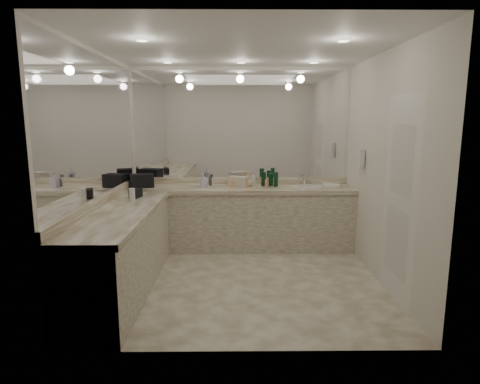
{
  "coord_description": "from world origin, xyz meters",
  "views": [
    {
      "loc": [
        -0.07,
        -4.46,
        1.84
      ],
      "look_at": [
        -0.02,
        0.4,
        0.97
      ],
      "focal_mm": 30.0,
      "sensor_mm": 36.0,
      "label": 1
    }
  ],
  "objects_px": {
    "cream_cosmetic_case": "(239,182)",
    "wall_phone": "(361,159)",
    "sink": "(307,187)",
    "soap_bottle_a": "(204,181)",
    "hand_towel": "(331,185)",
    "soap_bottle_b": "(203,180)",
    "soap_bottle_c": "(248,181)",
    "black_toiletry_bag": "(142,181)"
  },
  "relations": [
    {
      "from": "soap_bottle_a",
      "to": "soap_bottle_b",
      "type": "height_order",
      "value": "soap_bottle_b"
    },
    {
      "from": "wall_phone",
      "to": "soap_bottle_a",
      "type": "height_order",
      "value": "wall_phone"
    },
    {
      "from": "cream_cosmetic_case",
      "to": "soap_bottle_a",
      "type": "xyz_separation_m",
      "value": [
        -0.5,
        -0.03,
        0.02
      ]
    },
    {
      "from": "sink",
      "to": "soap_bottle_a",
      "type": "relative_size",
      "value": 2.31
    },
    {
      "from": "cream_cosmetic_case",
      "to": "hand_towel",
      "type": "relative_size",
      "value": 1.11
    },
    {
      "from": "sink",
      "to": "hand_towel",
      "type": "xyz_separation_m",
      "value": [
        0.35,
        0.01,
        0.02
      ]
    },
    {
      "from": "wall_phone",
      "to": "soap_bottle_c",
      "type": "bearing_deg",
      "value": 159.03
    },
    {
      "from": "wall_phone",
      "to": "soap_bottle_c",
      "type": "distance_m",
      "value": 1.59
    },
    {
      "from": "soap_bottle_b",
      "to": "soap_bottle_c",
      "type": "relative_size",
      "value": 1.38
    },
    {
      "from": "soap_bottle_a",
      "to": "soap_bottle_c",
      "type": "bearing_deg",
      "value": 5.92
    },
    {
      "from": "soap_bottle_a",
      "to": "soap_bottle_b",
      "type": "bearing_deg",
      "value": -126.38
    },
    {
      "from": "sink",
      "to": "cream_cosmetic_case",
      "type": "distance_m",
      "value": 0.98
    },
    {
      "from": "sink",
      "to": "hand_towel",
      "type": "bearing_deg",
      "value": 0.99
    },
    {
      "from": "sink",
      "to": "black_toiletry_bag",
      "type": "height_order",
      "value": "black_toiletry_bag"
    },
    {
      "from": "black_toiletry_bag",
      "to": "cream_cosmetic_case",
      "type": "bearing_deg",
      "value": 1.91
    },
    {
      "from": "cream_cosmetic_case",
      "to": "soap_bottle_b",
      "type": "relative_size",
      "value": 1.25
    },
    {
      "from": "soap_bottle_b",
      "to": "soap_bottle_c",
      "type": "xyz_separation_m",
      "value": [
        0.64,
        0.07,
        -0.03
      ]
    },
    {
      "from": "cream_cosmetic_case",
      "to": "wall_phone",
      "type": "bearing_deg",
      "value": 4.93
    },
    {
      "from": "cream_cosmetic_case",
      "to": "soap_bottle_a",
      "type": "bearing_deg",
      "value": -153.05
    },
    {
      "from": "wall_phone",
      "to": "black_toiletry_bag",
      "type": "distance_m",
      "value": 3.02
    },
    {
      "from": "wall_phone",
      "to": "cream_cosmetic_case",
      "type": "height_order",
      "value": "wall_phone"
    },
    {
      "from": "soap_bottle_a",
      "to": "wall_phone",
      "type": "bearing_deg",
      "value": -13.13
    },
    {
      "from": "sink",
      "to": "wall_phone",
      "type": "height_order",
      "value": "wall_phone"
    },
    {
      "from": "hand_towel",
      "to": "soap_bottle_a",
      "type": "distance_m",
      "value": 1.84
    },
    {
      "from": "cream_cosmetic_case",
      "to": "soap_bottle_b",
      "type": "height_order",
      "value": "soap_bottle_b"
    },
    {
      "from": "hand_towel",
      "to": "soap_bottle_c",
      "type": "bearing_deg",
      "value": 177.74
    },
    {
      "from": "soap_bottle_c",
      "to": "hand_towel",
      "type": "bearing_deg",
      "value": -2.26
    },
    {
      "from": "sink",
      "to": "hand_towel",
      "type": "height_order",
      "value": "hand_towel"
    },
    {
      "from": "black_toiletry_bag",
      "to": "cream_cosmetic_case",
      "type": "xyz_separation_m",
      "value": [
        1.38,
        0.05,
        -0.02
      ]
    },
    {
      "from": "wall_phone",
      "to": "cream_cosmetic_case",
      "type": "xyz_separation_m",
      "value": [
        -1.58,
        0.52,
        -0.38
      ]
    },
    {
      "from": "soap_bottle_c",
      "to": "black_toiletry_bag",
      "type": "bearing_deg",
      "value": -177.03
    },
    {
      "from": "sink",
      "to": "wall_phone",
      "type": "bearing_deg",
      "value": -39.57
    },
    {
      "from": "soap_bottle_a",
      "to": "soap_bottle_c",
      "type": "height_order",
      "value": "soap_bottle_a"
    },
    {
      "from": "sink",
      "to": "black_toiletry_bag",
      "type": "xyz_separation_m",
      "value": [
        -2.36,
        -0.03,
        0.1
      ]
    },
    {
      "from": "soap_bottle_b",
      "to": "soap_bottle_c",
      "type": "distance_m",
      "value": 0.65
    },
    {
      "from": "cream_cosmetic_case",
      "to": "hand_towel",
      "type": "distance_m",
      "value": 1.33
    },
    {
      "from": "hand_towel",
      "to": "soap_bottle_c",
      "type": "relative_size",
      "value": 1.55
    },
    {
      "from": "black_toiletry_bag",
      "to": "cream_cosmetic_case",
      "type": "height_order",
      "value": "black_toiletry_bag"
    },
    {
      "from": "black_toiletry_bag",
      "to": "soap_bottle_a",
      "type": "height_order",
      "value": "soap_bottle_a"
    },
    {
      "from": "hand_towel",
      "to": "soap_bottle_a",
      "type": "height_order",
      "value": "soap_bottle_a"
    },
    {
      "from": "black_toiletry_bag",
      "to": "soap_bottle_c",
      "type": "xyz_separation_m",
      "value": [
        1.52,
        0.08,
        -0.02
      ]
    },
    {
      "from": "sink",
      "to": "soap_bottle_c",
      "type": "relative_size",
      "value": 2.94
    }
  ]
}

